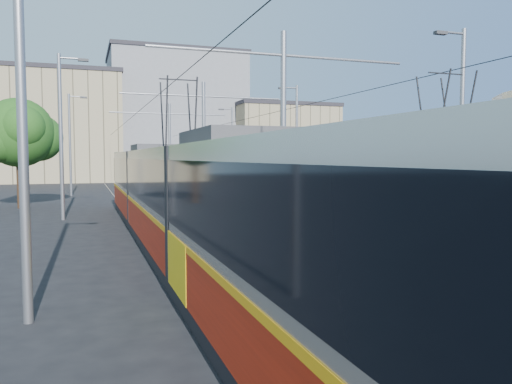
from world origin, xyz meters
name	(u,v)px	position (x,y,z in m)	size (l,w,h in m)	color
ground	(436,313)	(0.00, 0.00, 0.00)	(160.00, 160.00, 0.00)	black
platform	(217,213)	(0.00, 17.00, 0.15)	(4.00, 50.00, 0.30)	gray
tactile_strip_left	(190,211)	(-1.45, 17.00, 0.30)	(0.70, 50.00, 0.01)	gray
tactile_strip_right	(244,210)	(1.45, 17.00, 0.30)	(0.70, 50.00, 0.01)	gray
rails	(217,216)	(0.00, 17.00, 0.02)	(8.71, 70.00, 0.03)	gray
tram_left	(179,199)	(-3.60, 7.96, 1.71)	(2.43, 31.00, 5.50)	black
tram_right	(442,198)	(3.60, 4.27, 1.86)	(2.43, 29.05, 5.50)	black
catenary	(233,125)	(0.00, 14.15, 4.52)	(9.20, 70.00, 7.00)	gray
street_lamps	(200,138)	(0.00, 21.00, 4.18)	(15.18, 38.22, 8.00)	gray
shelter	(275,196)	(0.91, 11.15, 1.45)	(0.63, 1.01, 2.20)	black
tree	(24,134)	(-9.86, 24.96, 4.43)	(4.51, 4.17, 6.55)	#382314
building_left	(54,127)	(-10.00, 60.00, 6.86)	(16.32, 12.24, 13.70)	#988967
building_centre	(175,117)	(6.00, 64.00, 8.80)	(18.36, 14.28, 17.57)	gray
building_right	(281,142)	(20.00, 58.00, 5.24)	(14.28, 10.20, 10.46)	#988967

